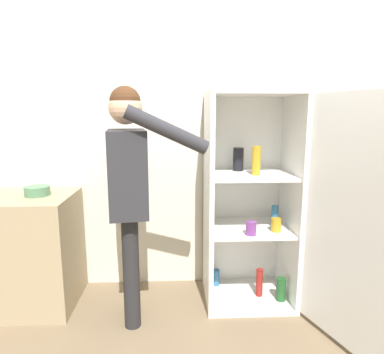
{
  "coord_description": "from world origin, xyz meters",
  "views": [
    {
      "loc": [
        -0.26,
        -1.97,
        1.52
      ],
      "look_at": [
        -0.14,
        0.64,
        1.03
      ],
      "focal_mm": 32.0,
      "sensor_mm": 36.0,
      "label": 1
    }
  ],
  "objects": [
    {
      "name": "refrigerator",
      "position": [
        0.44,
        0.54,
        0.83
      ],
      "size": [
        0.98,
        1.24,
        1.68
      ],
      "color": "white",
      "rests_on": "ground_plane"
    },
    {
      "name": "wall_back",
      "position": [
        0.0,
        0.98,
        1.27
      ],
      "size": [
        7.0,
        0.06,
        2.55
      ],
      "color": "silver",
      "rests_on": "ground_plane"
    },
    {
      "name": "person",
      "position": [
        -0.59,
        0.38,
        1.07
      ],
      "size": [
        0.71,
        0.6,
        1.7
      ],
      "color": "#262628",
      "rests_on": "ground_plane"
    },
    {
      "name": "bowl",
      "position": [
        -1.33,
        0.64,
        0.93
      ],
      "size": [
        0.19,
        0.19,
        0.07
      ],
      "color": "#517F5B",
      "rests_on": "counter"
    },
    {
      "name": "ground_plane",
      "position": [
        0.0,
        0.0,
        0.0
      ],
      "size": [
        12.0,
        12.0,
        0.0
      ],
      "primitive_type": "plane",
      "color": "#7A664C"
    },
    {
      "name": "counter",
      "position": [
        -1.41,
        0.62,
        0.45
      ],
      "size": [
        0.69,
        0.61,
        0.9
      ],
      "color": "tan",
      "rests_on": "ground_plane"
    }
  ]
}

